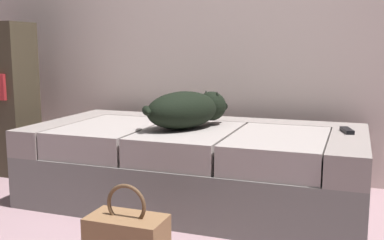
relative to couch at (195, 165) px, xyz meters
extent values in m
cube|color=slate|center=(0.00, 0.00, -0.08)|extent=(1.94, 0.96, 0.30)
cube|color=gray|center=(-0.87, 0.00, 0.15)|extent=(0.20, 0.96, 0.16)
cube|color=gray|center=(0.87, 0.00, 0.15)|extent=(0.20, 0.96, 0.16)
cube|color=gray|center=(0.00, 0.38, 0.15)|extent=(1.54, 0.20, 0.16)
cube|color=#A09590|center=(-0.51, -0.10, 0.15)|extent=(0.50, 0.74, 0.16)
cube|color=#A09590|center=(0.00, -0.10, 0.15)|extent=(0.50, 0.74, 0.16)
cube|color=#A09590|center=(0.51, -0.10, 0.15)|extent=(0.50, 0.74, 0.16)
ellipsoid|color=black|center=(-0.05, -0.08, 0.34)|extent=(0.47, 0.55, 0.22)
sphere|color=black|center=(0.06, 0.12, 0.34)|extent=(0.18, 0.18, 0.18)
ellipsoid|color=black|center=(0.10, 0.19, 0.33)|extent=(0.11, 0.12, 0.06)
cone|color=black|center=(0.02, 0.14, 0.41)|extent=(0.05, 0.05, 0.05)
cone|color=black|center=(0.11, 0.10, 0.41)|extent=(0.05, 0.05, 0.05)
ellipsoid|color=black|center=(-0.20, -0.24, 0.35)|extent=(0.14, 0.19, 0.05)
cube|color=black|center=(0.85, 0.12, 0.24)|extent=(0.08, 0.16, 0.02)
torus|color=brown|center=(0.03, -0.93, 0.06)|extent=(0.18, 0.02, 0.18)
cube|color=red|center=(-1.42, 0.00, 0.43)|extent=(0.06, 0.02, 0.18)
camera|label=1|loc=(0.89, -2.51, 0.69)|focal=42.70mm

